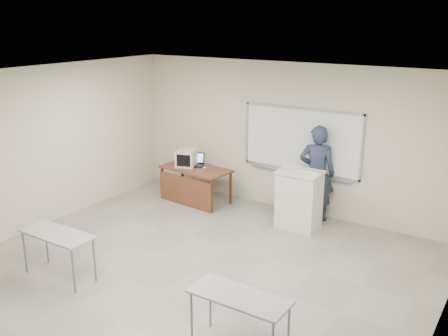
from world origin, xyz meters
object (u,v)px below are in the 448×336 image
Objects in this scene: instructor_desk at (193,178)px; crt_monitor at (186,158)px; laptop at (196,163)px; presenter at (317,173)px; whiteboard at (301,141)px; podium at (299,200)px; mouse at (205,168)px; keyboard at (310,171)px.

crt_monitor is at bearing 159.82° from instructor_desk.
presenter is (2.64, 0.32, 0.13)m from laptop.
laptop is (-2.20, -0.51, -0.67)m from whiteboard.
whiteboard reaches higher than crt_monitor.
podium is at bearing -65.29° from whiteboard.
instructor_desk is 2.64m from presenter.
presenter is at bearing -8.92° from crt_monitor.
mouse is at bearing -161.98° from whiteboard.
mouse is (-1.90, -0.62, -0.71)m from whiteboard.
presenter reaches higher than keyboard.
instructor_desk is 0.33m from mouse.
instructor_desk is at bearing 179.94° from podium.
whiteboard reaches higher than presenter.
crt_monitor is at bearing 167.99° from mouse.
whiteboard reaches higher than laptop.
keyboard is at bearing 78.78° from presenter.
laptop is (-2.55, 0.26, 0.25)m from podium.
mouse is at bearing -8.06° from presenter.
crt_monitor reaches higher than instructor_desk.
presenter is at bearing 18.45° from instructor_desk.
whiteboard is 0.72m from presenter.
whiteboard is 7.12× the size of laptop.
mouse reaches higher than instructor_desk.
whiteboard is at bearing -42.10° from presenter.
whiteboard is at bearing 129.03° from keyboard.
laptop is (-0.10, 0.27, 0.25)m from instructor_desk.
presenter is (2.34, 0.42, 0.18)m from mouse.
whiteboard is at bearing 0.68° from mouse.
crt_monitor is at bearing -155.67° from laptop.
whiteboard reaches higher than keyboard.
podium reaches higher than instructor_desk.
podium is (0.35, -0.77, -0.92)m from whiteboard.
podium reaches higher than laptop.
whiteboard is at bearing 25.87° from instructor_desk.
crt_monitor is (-2.35, -0.66, -0.55)m from whiteboard.
instructor_desk is (-2.10, -0.78, -0.93)m from whiteboard.
presenter is at bearing -7.10° from mouse.
keyboard is 0.23× the size of presenter.
podium is 2.27m from mouse.
keyboard is at bearing -19.01° from mouse.
podium is at bearing -26.23° from laptop.
mouse is (0.45, 0.04, -0.16)m from crt_monitor.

